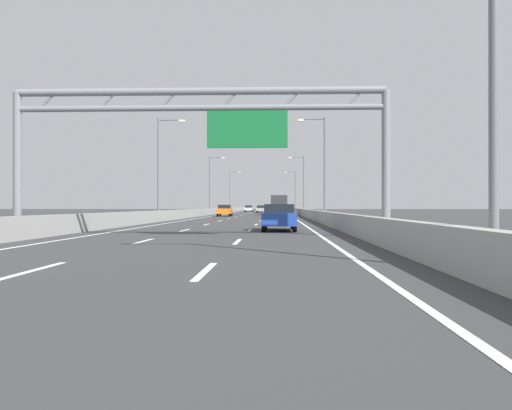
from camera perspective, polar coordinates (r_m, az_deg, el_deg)
ground_plane at (r=98.33m, az=0.34°, el=-0.89°), size 260.00×260.00×0.00m
lane_dash_left_1 at (r=11.98m, az=-23.00°, el=-6.55°), size 0.16×3.00×0.01m
lane_dash_left_2 at (r=20.45m, az=-12.15°, el=-3.88°), size 0.16×3.00×0.01m
lane_dash_left_3 at (r=29.24m, az=-7.76°, el=-2.74°), size 0.16×3.00×0.01m
lane_dash_left_4 at (r=38.13m, az=-5.40°, el=-2.13°), size 0.16×3.00×0.01m
lane_dash_left_5 at (r=47.06m, az=-3.94°, el=-1.74°), size 0.16×3.00×0.01m
lane_dash_left_6 at (r=56.01m, az=-2.95°, el=-1.48°), size 0.16×3.00×0.01m
lane_dash_left_7 at (r=64.98m, az=-2.23°, el=-1.29°), size 0.16×3.00×0.01m
lane_dash_left_8 at (r=73.95m, az=-1.69°, el=-1.15°), size 0.16×3.00×0.01m
lane_dash_left_9 at (r=82.93m, az=-1.26°, el=-1.03°), size 0.16×3.00×0.01m
lane_dash_left_10 at (r=91.92m, az=-0.91°, el=-0.94°), size 0.16×3.00×0.01m
lane_dash_left_11 at (r=100.90m, az=-0.63°, el=-0.87°), size 0.16×3.00×0.01m
lane_dash_left_12 at (r=109.89m, az=-0.40°, el=-0.81°), size 0.16×3.00×0.01m
lane_dash_left_13 at (r=118.88m, az=-0.20°, el=-0.75°), size 0.16×3.00×0.01m
lane_dash_left_14 at (r=127.87m, az=-0.02°, el=-0.71°), size 0.16×3.00×0.01m
lane_dash_left_15 at (r=136.87m, az=0.13°, el=-0.67°), size 0.16×3.00×0.01m
lane_dash_left_16 at (r=145.86m, az=0.26°, el=-0.63°), size 0.16×3.00×0.01m
lane_dash_left_17 at (r=154.86m, az=0.37°, el=-0.60°), size 0.16×3.00×0.01m
lane_dash_right_1 at (r=10.95m, az=-5.56°, el=-7.17°), size 0.16×3.00×0.01m
lane_dash_right_2 at (r=19.87m, az=-2.02°, el=-3.99°), size 0.16×3.00×0.01m
lane_dash_right_3 at (r=28.84m, az=-0.69°, el=-2.78°), size 0.16×3.00×0.01m
lane_dash_right_4 at (r=37.82m, az=0.01°, el=-2.15°), size 0.16×3.00×0.01m
lane_dash_right_5 at (r=46.81m, az=0.44°, el=-1.75°), size 0.16×3.00×0.01m
lane_dash_right_6 at (r=55.80m, az=0.73°, el=-1.49°), size 0.16×3.00×0.01m
lane_dash_right_7 at (r=64.80m, az=0.95°, el=-1.29°), size 0.16×3.00×0.01m
lane_dash_right_8 at (r=73.79m, az=1.11°, el=-1.15°), size 0.16×3.00×0.01m
lane_dash_right_9 at (r=82.79m, az=1.23°, el=-1.04°), size 0.16×3.00×0.01m
lane_dash_right_10 at (r=91.79m, az=1.33°, el=-0.94°), size 0.16×3.00×0.01m
lane_dash_right_11 at (r=100.79m, az=1.41°, el=-0.87°), size 0.16×3.00×0.01m
lane_dash_right_12 at (r=109.78m, az=1.48°, el=-0.81°), size 0.16×3.00×0.01m
lane_dash_right_13 at (r=118.78m, az=1.54°, el=-0.75°), size 0.16×3.00×0.01m
lane_dash_right_14 at (r=127.78m, az=1.59°, el=-0.71°), size 0.16×3.00×0.01m
lane_dash_right_15 at (r=136.78m, az=1.63°, el=-0.67°), size 0.16×3.00×0.01m
lane_dash_right_16 at (r=145.78m, az=1.67°, el=-0.63°), size 0.16×3.00×0.01m
lane_dash_right_17 at (r=154.78m, az=1.71°, el=-0.60°), size 0.16×3.00×0.01m
edge_line_left at (r=86.70m, az=-3.39°, el=-0.99°), size 0.16×176.00×0.01m
edge_line_right at (r=86.30m, az=3.56°, el=-1.00°), size 0.16×176.00×0.01m
barrier_left at (r=108.75m, az=-3.12°, el=-0.57°), size 0.45×220.00×0.95m
barrier_right at (r=108.33m, az=4.17°, el=-0.57°), size 0.45×220.00×0.95m
sign_gantry at (r=22.50m, az=-5.52°, el=8.79°), size 16.04×0.36×6.36m
streetlamp_right_near at (r=12.31m, az=23.36°, el=19.09°), size 2.58×0.28×9.50m
streetlamp_left_mid at (r=49.59m, az=-10.30°, el=4.58°), size 2.58×0.28×9.50m
streetlamp_right_mid at (r=48.60m, az=7.21°, el=4.67°), size 2.58×0.28×9.50m
streetlamp_left_far at (r=86.42m, az=-4.90°, el=2.58°), size 2.58×0.28×9.50m
streetlamp_right_far at (r=85.85m, az=5.05°, el=2.60°), size 2.58×0.28×9.50m
streetlamp_left_distant at (r=123.59m, az=-2.74°, el=1.77°), size 2.58×0.28×9.50m
streetlamp_right_distant at (r=123.19m, az=4.20°, el=1.78°), size 2.58×0.28×9.50m
blue_car at (r=28.67m, az=2.52°, el=-1.30°), size 1.80×4.62×1.45m
silver_car at (r=108.32m, az=0.51°, el=-0.44°), size 1.81×4.26×1.36m
white_car at (r=124.91m, az=-0.79°, el=-0.38°), size 1.89×4.69×1.49m
orange_car at (r=69.06m, az=-3.42°, el=-0.59°), size 1.77×4.20×1.50m
green_car at (r=45.04m, az=2.87°, el=-0.89°), size 1.88×4.66×1.42m
yellow_car at (r=114.21m, az=0.57°, el=-0.39°), size 1.86×4.51×1.49m
box_truck at (r=78.08m, az=2.51°, el=0.08°), size 2.35×8.18×2.89m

